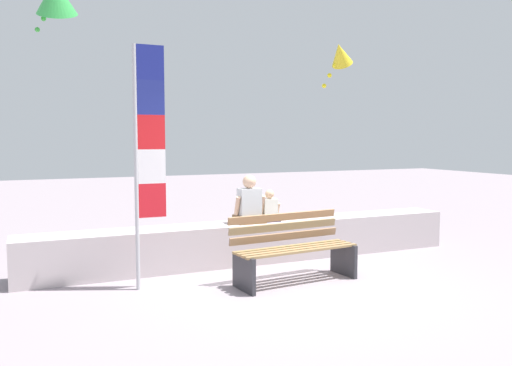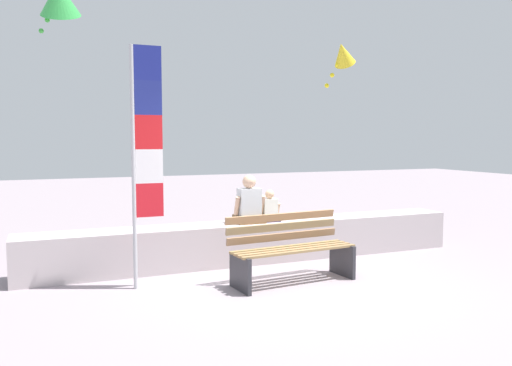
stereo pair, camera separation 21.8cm
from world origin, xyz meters
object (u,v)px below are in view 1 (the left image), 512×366
object	(u,v)px
person_adult	(249,204)
flag_banner	(145,147)
person_child	(270,209)
park_bench	(293,250)
kite_yellow	(340,55)

from	to	relation	value
person_adult	flag_banner	bearing A→B (deg)	-156.01
person_child	park_bench	bearing A→B (deg)	-100.73
person_adult	person_child	xyz separation A→B (m)	(0.34, 0.00, -0.09)
park_bench	flag_banner	bearing A→B (deg)	166.62
park_bench	kite_yellow	distance (m)	4.06
park_bench	flag_banner	world-z (taller)	flag_banner
person_child	kite_yellow	world-z (taller)	kite_yellow
park_bench	person_adult	size ratio (longest dim) A/B	2.36
park_bench	flag_banner	xyz separation A→B (m)	(-1.84, 0.44, 1.37)
kite_yellow	flag_banner	bearing A→B (deg)	-158.14
flag_banner	person_adult	bearing A→B (deg)	23.99
park_bench	kite_yellow	bearing A→B (deg)	44.93
flag_banner	kite_yellow	xyz separation A→B (m)	(3.81, 1.53, 1.58)
park_bench	kite_yellow	size ratio (longest dim) A/B	2.04
person_adult	kite_yellow	xyz separation A→B (m)	(2.08, 0.76, 2.48)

